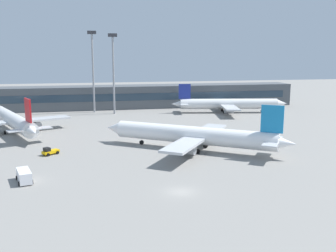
{
  "coord_description": "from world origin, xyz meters",
  "views": [
    {
      "loc": [
        -13.8,
        -55.98,
        21.6
      ],
      "look_at": [
        6.21,
        40.0,
        3.0
      ],
      "focal_mm": 40.73,
      "sensor_mm": 36.0,
      "label": 1
    }
  ],
  "objects_px": {
    "baggage_tug_yellow": "(50,151)",
    "floodlight_tower_east": "(113,68)",
    "airplane_far": "(229,104)",
    "floodlight_tower_west": "(93,67)",
    "airplane_mid": "(13,120)",
    "airplane_near": "(192,135)",
    "service_van_white": "(24,176)"
  },
  "relations": [
    {
      "from": "service_van_white",
      "to": "floodlight_tower_east",
      "type": "relative_size",
      "value": 0.19
    },
    {
      "from": "airplane_near",
      "to": "floodlight_tower_east",
      "type": "height_order",
      "value": "floodlight_tower_east"
    },
    {
      "from": "airplane_near",
      "to": "service_van_white",
      "type": "relative_size",
      "value": 7.01
    },
    {
      "from": "airplane_near",
      "to": "floodlight_tower_west",
      "type": "xyz_separation_m",
      "value": [
        -20.78,
        62.71,
        13.59
      ]
    },
    {
      "from": "airplane_near",
      "to": "floodlight_tower_east",
      "type": "xyz_separation_m",
      "value": [
        -13.63,
        57.75,
        13.01
      ]
    },
    {
      "from": "airplane_near",
      "to": "airplane_far",
      "type": "height_order",
      "value": "airplane_near"
    },
    {
      "from": "airplane_mid",
      "to": "airplane_far",
      "type": "relative_size",
      "value": 0.99
    },
    {
      "from": "service_van_white",
      "to": "floodlight_tower_east",
      "type": "bearing_deg",
      "value": 74.49
    },
    {
      "from": "service_van_white",
      "to": "floodlight_tower_west",
      "type": "relative_size",
      "value": 0.19
    },
    {
      "from": "airplane_mid",
      "to": "floodlight_tower_west",
      "type": "height_order",
      "value": "floodlight_tower_west"
    },
    {
      "from": "floodlight_tower_east",
      "to": "airplane_far",
      "type": "bearing_deg",
      "value": -8.43
    },
    {
      "from": "floodlight_tower_west",
      "to": "floodlight_tower_east",
      "type": "relative_size",
      "value": 1.04
    },
    {
      "from": "airplane_far",
      "to": "service_van_white",
      "type": "bearing_deg",
      "value": -132.99
    },
    {
      "from": "airplane_mid",
      "to": "floodlight_tower_east",
      "type": "height_order",
      "value": "floodlight_tower_east"
    },
    {
      "from": "airplane_far",
      "to": "floodlight_tower_east",
      "type": "height_order",
      "value": "floodlight_tower_east"
    },
    {
      "from": "airplane_far",
      "to": "floodlight_tower_west",
      "type": "height_order",
      "value": "floodlight_tower_west"
    },
    {
      "from": "floodlight_tower_west",
      "to": "airplane_mid",
      "type": "bearing_deg",
      "value": -125.29
    },
    {
      "from": "airplane_near",
      "to": "airplane_mid",
      "type": "xyz_separation_m",
      "value": [
        -43.87,
        30.08,
        -0.05
      ]
    },
    {
      "from": "airplane_far",
      "to": "airplane_mid",
      "type": "bearing_deg",
      "value": -163.54
    },
    {
      "from": "airplane_far",
      "to": "service_van_white",
      "type": "relative_size",
      "value": 7.78
    },
    {
      "from": "service_van_white",
      "to": "floodlight_tower_west",
      "type": "xyz_separation_m",
      "value": [
        13.23,
        78.39,
        15.9
      ]
    },
    {
      "from": "airplane_near",
      "to": "airplane_far",
      "type": "relative_size",
      "value": 0.9
    },
    {
      "from": "service_van_white",
      "to": "airplane_far",
      "type": "bearing_deg",
      "value": 47.01
    },
    {
      "from": "service_van_white",
      "to": "floodlight_tower_east",
      "type": "distance_m",
      "value": 77.73
    },
    {
      "from": "baggage_tug_yellow",
      "to": "floodlight_tower_east",
      "type": "height_order",
      "value": "floodlight_tower_east"
    },
    {
      "from": "airplane_near",
      "to": "service_van_white",
      "type": "distance_m",
      "value": 37.53
    },
    {
      "from": "baggage_tug_yellow",
      "to": "service_van_white",
      "type": "xyz_separation_m",
      "value": [
        -2.58,
        -17.65,
        0.31
      ]
    },
    {
      "from": "baggage_tug_yellow",
      "to": "service_van_white",
      "type": "relative_size",
      "value": 0.67
    },
    {
      "from": "airplane_near",
      "to": "baggage_tug_yellow",
      "type": "bearing_deg",
      "value": 176.41
    },
    {
      "from": "airplane_mid",
      "to": "airplane_far",
      "type": "xyz_separation_m",
      "value": [
        72.47,
        21.41,
        -0.11
      ]
    },
    {
      "from": "floodlight_tower_west",
      "to": "service_van_white",
      "type": "bearing_deg",
      "value": -99.58
    },
    {
      "from": "airplane_mid",
      "to": "airplane_far",
      "type": "height_order",
      "value": "airplane_mid"
    }
  ]
}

